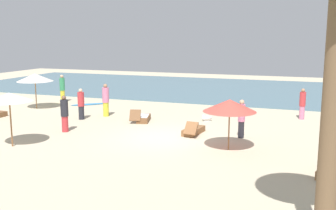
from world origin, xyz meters
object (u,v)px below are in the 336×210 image
umbrella_2 (9,97)px  person_2 (62,88)px  lounger_0 (143,118)px  dog (206,118)px  person_4 (81,104)px  person_5 (65,114)px  surfboard (89,104)px  person_1 (302,104)px  lounger_2 (193,131)px  lounger_6 (331,171)px  umbrella_1 (35,77)px  person_0 (241,118)px  person_3 (106,100)px  umbrella_0 (230,105)px

umbrella_2 → person_2: (-4.56, 10.14, -1.11)m
lounger_0 → person_2: bearing=153.7°
person_2 → dog: 11.24m
person_4 → dog: person_4 is taller
person_4 → person_5: person_5 is taller
lounger_0 → surfboard: (-5.47, 3.50, -0.14)m
person_1 → person_5: 12.64m
lounger_2 → person_1: (4.68, 5.25, 0.70)m
lounger_6 → surfboard: 17.24m
person_4 → person_2: bearing=133.9°
umbrella_1 → person_4: 4.94m
person_0 → surfboard: 12.20m
umbrella_2 → person_3: (0.63, 6.86, -1.14)m
lounger_6 → person_0: (-3.62, 3.94, 0.72)m
umbrella_0 → person_4: umbrella_0 is taller
umbrella_0 → dog: 5.69m
person_0 → person_1: (2.47, 5.15, -0.02)m
lounger_6 → lounger_2: bearing=146.6°
umbrella_1 → person_3: 5.43m
lounger_6 → person_0: 5.40m
umbrella_2 → lounger_6: umbrella_2 is taller
person_0 → person_2: bearing=157.6°
umbrella_1 → person_0: (13.37, -2.81, -1.09)m
umbrella_2 → lounger_0: size_ratio=1.28×
umbrella_2 → lounger_0: (3.15, 6.32, -1.90)m
umbrella_1 → person_2: 2.86m
person_3 → umbrella_1: bearing=173.3°
umbrella_0 → person_3: size_ratio=1.14×
lounger_2 → person_0: size_ratio=1.00×
lounger_2 → person_5: bearing=-164.3°
person_1 → person_3: person_3 is taller
umbrella_1 → person_1: umbrella_1 is taller
dog → umbrella_0: bearing=-66.1°
person_4 → surfboard: size_ratio=0.82×
umbrella_0 → umbrella_1: size_ratio=0.95×
person_1 → surfboard: person_1 is taller
umbrella_0 → person_1: umbrella_0 is taller
dog → umbrella_2: bearing=-130.0°
umbrella_2 → lounger_6: 12.49m
lounger_2 → person_1: bearing=48.3°
dog → surfboard: dog is taller
umbrella_1 → umbrella_2: size_ratio=0.99×
umbrella_1 → lounger_2: size_ratio=1.28×
dog → surfboard: size_ratio=0.31×
umbrella_0 → person_1: 7.75m
person_1 → umbrella_2: bearing=-138.7°
person_1 → person_2: size_ratio=0.90×
lounger_2 → person_5: (-5.90, -1.65, 0.71)m
umbrella_0 → lounger_2: (-2.06, 1.98, -1.65)m
umbrella_0 → person_4: size_ratio=1.24×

